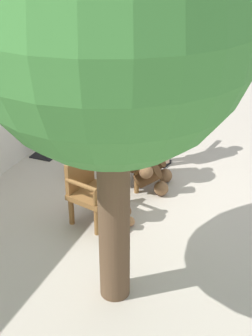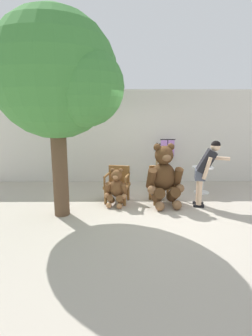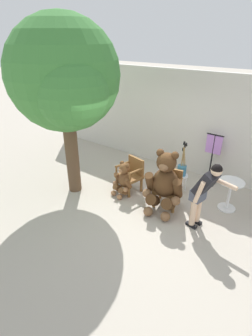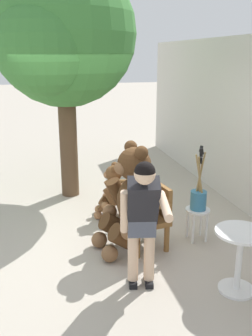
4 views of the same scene
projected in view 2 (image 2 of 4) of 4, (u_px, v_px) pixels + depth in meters
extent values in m
plane|color=#B2A899|center=(140.00, 208.00, 5.99)|extent=(60.00, 60.00, 0.00)
cube|color=beige|center=(136.00, 137.00, 8.05)|extent=(10.00, 0.16, 2.80)
cube|color=brown|center=(117.00, 186.00, 6.29)|extent=(0.66, 0.63, 0.07)
cylinder|color=brown|center=(106.00, 197.00, 6.18)|extent=(0.07, 0.07, 0.37)
cylinder|color=brown|center=(125.00, 198.00, 6.09)|extent=(0.07, 0.07, 0.37)
cylinder|color=brown|center=(110.00, 192.00, 6.59)|extent=(0.07, 0.07, 0.37)
cylinder|color=brown|center=(128.00, 193.00, 6.49)|extent=(0.07, 0.07, 0.37)
cube|color=brown|center=(119.00, 174.00, 6.46)|extent=(0.52, 0.17, 0.42)
cylinder|color=brown|center=(107.00, 175.00, 6.29)|extent=(0.16, 0.48, 0.06)
cylinder|color=brown|center=(104.00, 182.00, 6.11)|extent=(0.05, 0.05, 0.22)
cylinder|color=brown|center=(127.00, 176.00, 6.19)|extent=(0.16, 0.48, 0.06)
cylinder|color=brown|center=(125.00, 183.00, 6.01)|extent=(0.05, 0.05, 0.22)
cube|color=brown|center=(162.00, 186.00, 6.30)|extent=(0.64, 0.61, 0.07)
cylinder|color=brown|center=(155.00, 198.00, 6.11)|extent=(0.07, 0.07, 0.37)
cylinder|color=brown|center=(174.00, 197.00, 6.19)|extent=(0.07, 0.07, 0.37)
cylinder|color=brown|center=(150.00, 192.00, 6.51)|extent=(0.07, 0.07, 0.37)
cylinder|color=brown|center=(168.00, 191.00, 6.59)|extent=(0.07, 0.07, 0.37)
cube|color=brown|center=(159.00, 174.00, 6.47)|extent=(0.52, 0.15, 0.42)
cylinder|color=brown|center=(152.00, 176.00, 6.21)|extent=(0.13, 0.48, 0.06)
cylinder|color=brown|center=(154.00, 183.00, 6.03)|extent=(0.05, 0.05, 0.22)
cylinder|color=brown|center=(172.00, 175.00, 6.29)|extent=(0.13, 0.48, 0.06)
cylinder|color=brown|center=(175.00, 182.00, 6.11)|extent=(0.05, 0.05, 0.22)
ellipsoid|color=#4C3019|center=(163.00, 177.00, 6.13)|extent=(0.66, 0.59, 0.68)
sphere|color=#4C3019|center=(164.00, 155.00, 5.99)|extent=(0.43, 0.43, 0.43)
ellipsoid|color=brown|center=(167.00, 158.00, 5.82)|extent=(0.23, 0.19, 0.16)
sphere|color=black|center=(167.00, 157.00, 5.82)|extent=(0.06, 0.06, 0.06)
sphere|color=#4C3019|center=(157.00, 147.00, 5.95)|extent=(0.17, 0.17, 0.17)
sphere|color=#4C3019|center=(171.00, 147.00, 6.00)|extent=(0.17, 0.17, 0.17)
cylinder|color=#4C3019|center=(151.00, 179.00, 5.97)|extent=(0.25, 0.40, 0.51)
sphere|color=brown|center=(152.00, 190.00, 5.88)|extent=(0.20, 0.20, 0.20)
cylinder|color=#4C3019|center=(178.00, 177.00, 6.08)|extent=(0.25, 0.40, 0.51)
sphere|color=brown|center=(180.00, 188.00, 6.00)|extent=(0.20, 0.20, 0.20)
cylinder|color=#4C3019|center=(158.00, 195.00, 5.94)|extent=(0.32, 0.46, 0.40)
sphere|color=brown|center=(160.00, 206.00, 5.78)|extent=(0.21, 0.21, 0.21)
cylinder|color=#4C3019|center=(173.00, 195.00, 6.00)|extent=(0.32, 0.46, 0.40)
sphere|color=brown|center=(177.00, 205.00, 5.85)|extent=(0.21, 0.21, 0.21)
ellipsoid|color=brown|center=(117.00, 188.00, 6.12)|extent=(0.41, 0.37, 0.41)
sphere|color=brown|center=(117.00, 175.00, 6.03)|extent=(0.26, 0.26, 0.26)
ellipsoid|color=#A47148|center=(115.00, 177.00, 5.93)|extent=(0.14, 0.12, 0.10)
sphere|color=black|center=(115.00, 177.00, 5.93)|extent=(0.04, 0.04, 0.04)
sphere|color=brown|center=(113.00, 170.00, 6.04)|extent=(0.10, 0.10, 0.10)
sphere|color=brown|center=(121.00, 171.00, 6.00)|extent=(0.10, 0.10, 0.10)
cylinder|color=brown|center=(108.00, 189.00, 6.09)|extent=(0.16, 0.25, 0.31)
sphere|color=#A47148|center=(107.00, 195.00, 6.04)|extent=(0.12, 0.12, 0.12)
cylinder|color=brown|center=(124.00, 190.00, 6.01)|extent=(0.16, 0.25, 0.31)
sphere|color=#A47148|center=(124.00, 196.00, 5.96)|extent=(0.12, 0.12, 0.12)
cylinder|color=brown|center=(111.00, 199.00, 6.04)|extent=(0.20, 0.28, 0.24)
sphere|color=#A47148|center=(109.00, 205.00, 5.95)|extent=(0.13, 0.13, 0.13)
cylinder|color=brown|center=(120.00, 200.00, 6.00)|extent=(0.20, 0.28, 0.24)
sphere|color=#A47148|center=(119.00, 206.00, 5.90)|extent=(0.13, 0.13, 0.13)
cube|color=black|center=(199.00, 206.00, 6.03)|extent=(0.25, 0.13, 0.06)
cylinder|color=beige|center=(200.00, 187.00, 5.94)|extent=(0.12, 0.12, 0.82)
cube|color=black|center=(198.00, 203.00, 6.20)|extent=(0.25, 0.13, 0.06)
cylinder|color=beige|center=(199.00, 185.00, 6.11)|extent=(0.12, 0.12, 0.82)
cube|color=#4C5160|center=(200.00, 174.00, 5.96)|extent=(0.27, 0.34, 0.24)
cube|color=black|center=(207.00, 161.00, 5.88)|extent=(0.48, 0.40, 0.57)
sphere|color=beige|center=(216.00, 146.00, 5.77)|extent=(0.21, 0.21, 0.21)
sphere|color=black|center=(216.00, 145.00, 5.77)|extent=(0.21, 0.21, 0.21)
cylinder|color=beige|center=(217.00, 158.00, 6.00)|extent=(0.57, 0.19, 0.11)
cylinder|color=beige|center=(207.00, 168.00, 5.72)|extent=(0.21, 0.12, 0.51)
cylinder|color=white|center=(157.00, 177.00, 7.04)|extent=(0.34, 0.34, 0.03)
cylinder|color=white|center=(160.00, 184.00, 7.19)|extent=(0.04, 0.04, 0.43)
cylinder|color=white|center=(153.00, 184.00, 7.19)|extent=(0.04, 0.04, 0.43)
cylinder|color=white|center=(161.00, 186.00, 7.00)|extent=(0.04, 0.04, 0.43)
cylinder|color=white|center=(153.00, 186.00, 6.99)|extent=(0.04, 0.04, 0.43)
cylinder|color=teal|center=(157.00, 171.00, 7.01)|extent=(0.22, 0.22, 0.26)
cylinder|color=#997A47|center=(158.00, 161.00, 6.95)|extent=(0.04, 0.07, 0.67)
cylinder|color=black|center=(158.00, 147.00, 6.87)|extent=(0.05, 0.05, 0.08)
cylinder|color=#997A47|center=(156.00, 163.00, 6.97)|extent=(0.04, 0.06, 0.57)
cylinder|color=black|center=(156.00, 151.00, 6.91)|extent=(0.05, 0.05, 0.08)
cylinder|color=#997A47|center=(157.00, 160.00, 6.95)|extent=(0.05, 0.13, 0.73)
cylinder|color=black|center=(157.00, 145.00, 6.87)|extent=(0.05, 0.06, 0.09)
cylinder|color=#997A47|center=(159.00, 160.00, 6.93)|extent=(0.07, 0.16, 0.71)
cylinder|color=black|center=(160.00, 145.00, 6.85)|extent=(0.05, 0.06, 0.09)
cylinder|color=white|center=(203.00, 167.00, 6.95)|extent=(0.56, 0.56, 0.03)
cylinder|color=white|center=(202.00, 180.00, 7.02)|extent=(0.07, 0.07, 0.69)
cylinder|color=white|center=(201.00, 192.00, 7.09)|extent=(0.40, 0.40, 0.03)
cylinder|color=brown|center=(60.00, 165.00, 5.37)|extent=(0.32, 0.32, 2.17)
sphere|color=#3D7F38|center=(55.00, 75.00, 5.00)|extent=(2.42, 2.42, 2.42)
sphere|color=#3D7F38|center=(84.00, 87.00, 4.71)|extent=(1.45, 1.45, 1.45)
cube|color=black|center=(166.00, 183.00, 8.00)|extent=(0.40, 0.40, 0.02)
cylinder|color=black|center=(167.00, 162.00, 7.86)|extent=(0.04, 0.04, 1.35)
cylinder|color=black|center=(168.00, 140.00, 7.72)|extent=(0.44, 0.03, 0.03)
cube|color=#B77AD1|center=(167.00, 148.00, 7.78)|extent=(0.40, 0.03, 0.48)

